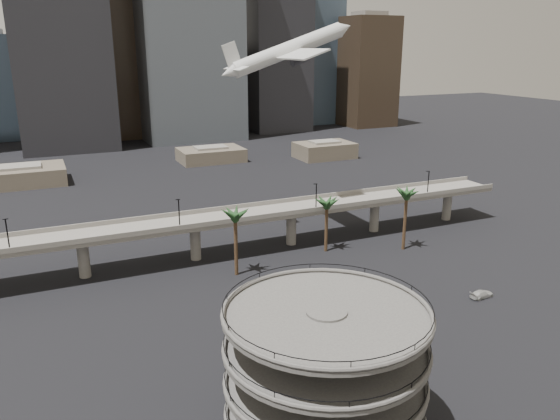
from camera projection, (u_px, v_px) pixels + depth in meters
name	position (u px, v px, depth m)	size (l,w,h in m)	color
ground	(397.00, 392.00, 70.31)	(700.00, 700.00, 0.00)	black
parking_ramp	(325.00, 364.00, 58.86)	(22.20, 22.20, 17.35)	#4D4A48
overpass	(245.00, 219.00, 116.16)	(130.00, 9.30, 14.70)	slate
palm_trees	(326.00, 206.00, 111.46)	(42.40, 10.40, 14.00)	#4E3521
low_buildings	(177.00, 161.00, 196.33)	(135.00, 27.50, 6.80)	brown
skyline	(150.00, 42.00, 252.78)	(269.00, 86.00, 121.20)	gray
airborne_jet	(288.00, 51.00, 125.32)	(34.09, 30.31, 14.21)	silver
car_a	(328.00, 328.00, 84.42)	(1.93, 4.80, 1.64)	#A51B17
car_b	(411.00, 301.00, 93.37)	(1.76, 5.04, 1.66)	black
car_c	(482.00, 294.00, 96.42)	(1.88, 4.62, 1.34)	#BABAB6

